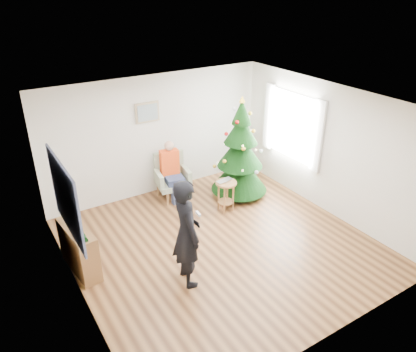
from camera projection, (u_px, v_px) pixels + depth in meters
floor at (221, 244)px, 7.33m from camera, size 5.00×5.00×0.00m
ceiling at (223, 104)px, 6.17m from camera, size 5.00×5.00×0.00m
wall_back at (157, 135)px, 8.65m from camera, size 5.00×0.00×5.00m
wall_front at (338, 260)px, 4.85m from camera, size 5.00×0.00×5.00m
wall_left at (71, 224)px, 5.56m from camera, size 0.00×5.00×5.00m
wall_right at (328, 150)px, 7.94m from camera, size 0.00×5.00×5.00m
window_panel at (293, 126)px, 8.59m from camera, size 0.04×1.30×1.40m
curtains at (292, 126)px, 8.58m from camera, size 0.05×1.75×1.50m
christmas_tree at (240, 152)px, 8.60m from camera, size 1.22×1.22×2.21m
stool at (226, 196)px, 8.26m from camera, size 0.43×0.43×0.64m
laptop at (226, 181)px, 8.12m from camera, size 0.38×0.28×0.03m
armchair at (172, 182)px, 8.78m from camera, size 0.79×0.74×0.97m
seated_person at (172, 170)px, 8.61m from camera, size 0.43×0.59×1.27m
standing_man at (187, 233)px, 6.08m from camera, size 0.51×0.70×1.78m
game_controller at (198, 214)px, 6.02m from camera, size 0.05×0.13×0.04m
console at (79, 249)px, 6.53m from camera, size 0.41×1.03×0.80m
garland at (75, 227)px, 6.34m from camera, size 0.14×0.90×0.14m
tapestry at (65, 198)px, 5.70m from camera, size 0.03×1.50×1.15m
framed_picture at (147, 112)px, 8.28m from camera, size 0.52×0.05×0.42m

